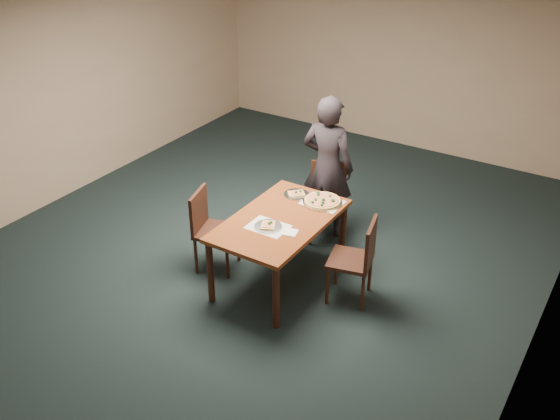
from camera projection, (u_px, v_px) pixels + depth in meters
The scene contains 13 objects.
ground at pixel (251, 260), 7.04m from camera, with size 8.00×8.00×0.00m, color black.
room_shell at pixel (247, 115), 6.18m from camera, with size 8.00×8.00×8.00m.
dining_table at pixel (280, 226), 6.41m from camera, with size 0.90×1.50×0.75m.
chair_far at pixel (328, 196), 7.29m from camera, with size 0.56×0.56×0.91m.
chair_left at pixel (209, 225), 6.70m from camera, with size 0.52×0.52×0.91m.
chair_right at pixel (358, 256), 6.18m from camera, with size 0.51×0.51×0.91m.
diner at pixel (328, 167), 7.19m from camera, with size 0.62×0.41×1.71m, color black.
placemat_main at pixel (322, 202), 6.66m from camera, with size 0.42×0.32×0.00m, color white.
placemat_near at pixel (268, 227), 6.22m from camera, with size 0.40×0.30×0.00m, color white.
pizza_pan at pixel (322, 201), 6.65m from camera, with size 0.42×0.42×0.07m.
slice_plate_near at pixel (268, 226), 6.21m from camera, with size 0.28×0.28×0.06m.
slice_plate_far at pixel (296, 194), 6.81m from camera, with size 0.28×0.28×0.06m.
napkin at pixel (290, 232), 6.12m from camera, with size 0.14×0.14×0.01m, color white.
Camera 1 is at (3.39, -4.77, 3.96)m, focal length 40.00 mm.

